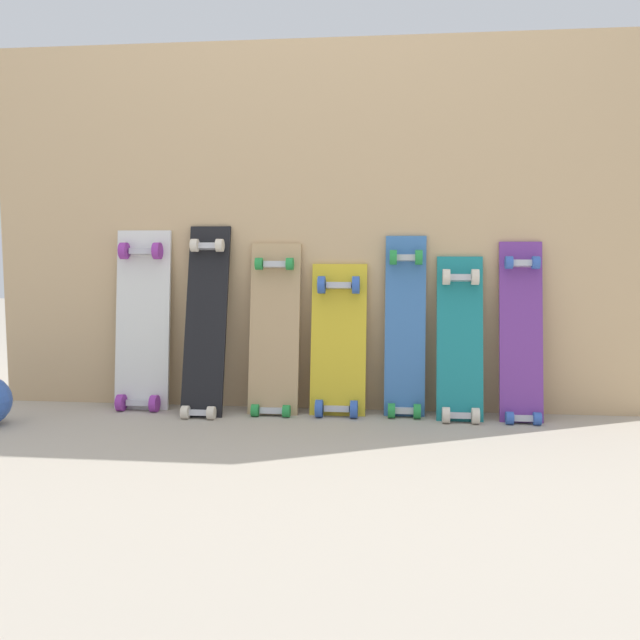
{
  "coord_description": "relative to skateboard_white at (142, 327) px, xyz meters",
  "views": [
    {
      "loc": [
        0.31,
        -2.79,
        0.67
      ],
      "look_at": [
        0.0,
        -0.07,
        0.38
      ],
      "focal_mm": 38.98,
      "sensor_mm": 36.0,
      "label": 1
    }
  ],
  "objects": [
    {
      "name": "ground_plane",
      "position": [
        0.75,
        0.02,
        -0.34
      ],
      "size": [
        12.0,
        12.0,
        0.0
      ],
      "primitive_type": "plane",
      "color": "#A89E8E"
    },
    {
      "name": "plywood_wall_panel",
      "position": [
        0.75,
        0.09,
        0.41
      ],
      "size": [
        2.79,
        0.04,
        1.5
      ],
      "primitive_type": "cube",
      "color": "tan",
      "rests_on": "ground"
    },
    {
      "name": "skateboard_white",
      "position": [
        0.0,
        0.0,
        0.0
      ],
      "size": [
        0.23,
        0.17,
        0.8
      ],
      "color": "silver",
      "rests_on": "ground"
    },
    {
      "name": "skateboard_black",
      "position": [
        0.28,
        -0.05,
        0.0
      ],
      "size": [
        0.17,
        0.27,
        0.83
      ],
      "color": "black",
      "rests_on": "ground"
    },
    {
      "name": "skateboard_natural",
      "position": [
        0.56,
        -0.02,
        -0.03
      ],
      "size": [
        0.2,
        0.19,
        0.76
      ],
      "color": "tan",
      "rests_on": "ground"
    },
    {
      "name": "skateboard_yellow",
      "position": [
        0.82,
        -0.01,
        -0.07
      ],
      "size": [
        0.22,
        0.19,
        0.67
      ],
      "color": "gold",
      "rests_on": "ground"
    },
    {
      "name": "skateboard_blue",
      "position": [
        1.09,
        0.0,
        -0.02
      ],
      "size": [
        0.16,
        0.16,
        0.78
      ],
      "color": "#386BAD",
      "rests_on": "ground"
    },
    {
      "name": "skateboard_teal",
      "position": [
        1.3,
        -0.03,
        -0.06
      ],
      "size": [
        0.18,
        0.22,
        0.7
      ],
      "color": "#197A7F",
      "rests_on": "ground"
    },
    {
      "name": "skateboard_purple",
      "position": [
        1.54,
        -0.03,
        -0.03
      ],
      "size": [
        0.16,
        0.21,
        0.77
      ],
      "color": "#6B338C",
      "rests_on": "ground"
    }
  ]
}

